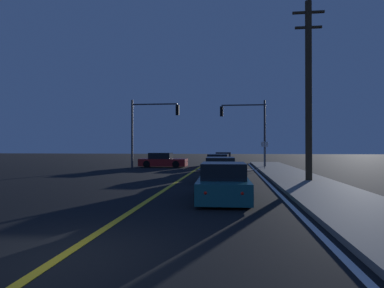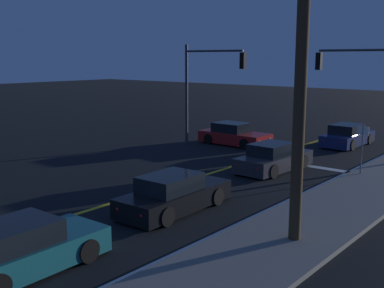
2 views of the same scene
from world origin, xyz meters
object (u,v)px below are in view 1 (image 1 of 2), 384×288
object	(u,v)px
traffic_signal_far_left	(149,122)
utility_pole_right	(309,89)
car_far_approaching_navy	(224,159)
car_side_waiting_red	(163,161)
street_sign_corner	(265,151)
traffic_signal_near_right	(249,123)
car_lead_oncoming_teal	(223,184)
car_mid_block_black	(220,171)
car_distant_tail_charcoal	(218,164)

from	to	relation	value
traffic_signal_far_left	utility_pole_right	distance (m)	15.38
car_far_approaching_navy	car_side_waiting_red	size ratio (longest dim) A/B	1.00
car_side_waiting_red	street_sign_corner	bearing A→B (deg)	72.27
street_sign_corner	utility_pole_right	bearing A→B (deg)	-81.09
car_far_approaching_navy	traffic_signal_near_right	bearing A→B (deg)	-60.70
car_lead_oncoming_teal	car_mid_block_black	distance (m)	5.97
traffic_signal_far_left	street_sign_corner	size ratio (longest dim) A/B	2.58
car_distant_tail_charcoal	car_mid_block_black	size ratio (longest dim) A/B	0.97
car_side_waiting_red	utility_pole_right	bearing A→B (deg)	41.94
car_lead_oncoming_teal	street_sign_corner	xyz separation A→B (m)	(2.94, 14.91, 1.01)
car_lead_oncoming_teal	traffic_signal_far_left	world-z (taller)	traffic_signal_far_left
car_far_approaching_navy	car_side_waiting_red	world-z (taller)	same
utility_pole_right	car_side_waiting_red	bearing A→B (deg)	131.05
car_far_approaching_navy	car_mid_block_black	size ratio (longest dim) A/B	0.96
car_far_approaching_navy	car_distant_tail_charcoal	xyz separation A→B (m)	(-0.19, -8.54, -0.00)
car_far_approaching_navy	street_sign_corner	xyz separation A→B (m)	(3.46, -7.11, 1.01)
car_mid_block_black	street_sign_corner	distance (m)	9.58
car_mid_block_black	car_distant_tail_charcoal	bearing A→B (deg)	91.22
car_lead_oncoming_teal	car_distant_tail_charcoal	xyz separation A→B (m)	(-0.71, 13.49, 0.00)
car_mid_block_black	street_sign_corner	bearing A→B (deg)	68.19
car_side_waiting_red	traffic_signal_near_right	world-z (taller)	traffic_signal_near_right
street_sign_corner	car_lead_oncoming_teal	bearing A→B (deg)	-101.16
utility_pole_right	traffic_signal_far_left	bearing A→B (deg)	137.70
utility_pole_right	street_sign_corner	xyz separation A→B (m)	(-1.40, 8.94, -3.37)
car_side_waiting_red	street_sign_corner	size ratio (longest dim) A/B	1.88
car_distant_tail_charcoal	traffic_signal_far_left	bearing A→B (deg)	158.40
car_far_approaching_navy	street_sign_corner	world-z (taller)	street_sign_corner
car_lead_oncoming_teal	utility_pole_right	xyz separation A→B (m)	(4.34, 5.97, 4.38)
car_distant_tail_charcoal	traffic_signal_near_right	xyz separation A→B (m)	(2.54, 4.22, 3.46)
car_lead_oncoming_teal	car_distant_tail_charcoal	size ratio (longest dim) A/B	0.93
car_distant_tail_charcoal	utility_pole_right	size ratio (longest dim) A/B	0.47
car_far_approaching_navy	traffic_signal_far_left	bearing A→B (deg)	-137.96
car_far_approaching_navy	car_lead_oncoming_teal	bearing A→B (deg)	-87.95
car_side_waiting_red	car_mid_block_black	size ratio (longest dim) A/B	0.96
car_lead_oncoming_teal	utility_pole_right	size ratio (longest dim) A/B	0.43
street_sign_corner	traffic_signal_near_right	bearing A→B (deg)	111.65
car_lead_oncoming_teal	traffic_signal_far_left	xyz separation A→B (m)	(-7.01, 16.31, 3.49)
car_far_approaching_navy	utility_pole_right	distance (m)	17.33
car_lead_oncoming_teal	car_mid_block_black	bearing A→B (deg)	91.33
car_distant_tail_charcoal	street_sign_corner	world-z (taller)	street_sign_corner
car_mid_block_black	utility_pole_right	size ratio (longest dim) A/B	0.48
traffic_signal_near_right	street_sign_corner	size ratio (longest dim) A/B	2.57
traffic_signal_far_left	utility_pole_right	bearing A→B (deg)	-42.30
car_distant_tail_charcoal	traffic_signal_near_right	bearing A→B (deg)	61.46
car_distant_tail_charcoal	utility_pole_right	bearing A→B (deg)	-53.55
car_lead_oncoming_teal	car_mid_block_black	xyz separation A→B (m)	(-0.31, 5.96, 0.00)
car_far_approaching_navy	street_sign_corner	distance (m)	7.98
car_lead_oncoming_teal	traffic_signal_far_left	size ratio (longest dim) A/B	0.69
car_distant_tail_charcoal	street_sign_corner	bearing A→B (deg)	23.78
car_lead_oncoming_teal	street_sign_corner	size ratio (longest dim) A/B	1.78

